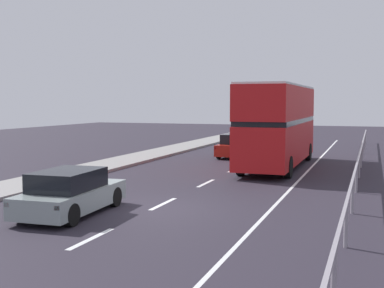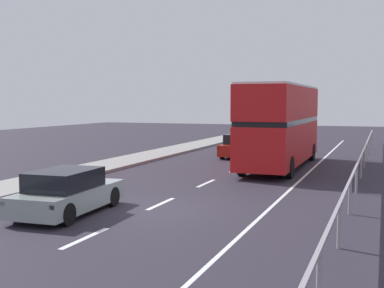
{
  "view_description": "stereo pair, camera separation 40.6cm",
  "coord_description": "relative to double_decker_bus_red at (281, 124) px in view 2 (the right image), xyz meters",
  "views": [
    {
      "loc": [
        6.55,
        -14.52,
        3.41
      ],
      "look_at": [
        -0.44,
        4.81,
        1.69
      ],
      "focal_mm": 46.93,
      "sensor_mm": 36.0,
      "label": 1
    },
    {
      "loc": [
        6.93,
        -14.38,
        3.41
      ],
      "look_at": [
        -0.44,
        4.81,
        1.69
      ],
      "focal_mm": 46.93,
      "sensor_mm": 36.0,
      "label": 2
    }
  ],
  "objects": [
    {
      "name": "ground_plane",
      "position": [
        -1.93,
        -11.6,
        -2.34
      ],
      "size": [
        74.15,
        120.0,
        0.1
      ],
      "primitive_type": "cube",
      "color": "#29242F"
    },
    {
      "name": "lane_paint_markings",
      "position": [
        0.29,
        -3.12,
        -2.29
      ],
      "size": [
        3.72,
        46.0,
        0.01
      ],
      "color": "silver",
      "rests_on": "ground"
    },
    {
      "name": "bridge_side_railing",
      "position": [
        4.09,
        -2.6,
        -1.39
      ],
      "size": [
        0.1,
        42.0,
        1.1
      ],
      "color": "gray",
      "rests_on": "ground"
    },
    {
      "name": "double_decker_bus_red",
      "position": [
        0.0,
        0.0,
        0.0
      ],
      "size": [
        2.49,
        10.4,
        4.28
      ],
      "rotation": [
        0.0,
        0.0,
        -0.0
      ],
      "color": "red",
      "rests_on": "ground"
    },
    {
      "name": "hatchback_car_near",
      "position": [
        -3.97,
        -13.23,
        -1.63
      ],
      "size": [
        1.97,
        4.23,
        1.37
      ],
      "rotation": [
        0.0,
        0.0,
        0.05
      ],
      "color": "gray",
      "rests_on": "ground"
    },
    {
      "name": "sedan_car_ahead",
      "position": [
        -3.25,
        4.2,
        -1.6
      ],
      "size": [
        1.89,
        4.5,
        1.44
      ],
      "rotation": [
        0.0,
        0.0,
        -0.03
      ],
      "color": "maroon",
      "rests_on": "ground"
    }
  ]
}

